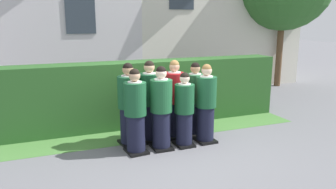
% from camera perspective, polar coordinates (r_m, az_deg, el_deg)
% --- Properties ---
extents(ground_plane, '(60.00, 60.00, 0.00)m').
position_cam_1_polar(ground_plane, '(6.84, 0.82, -9.06)').
color(ground_plane, slate).
extents(student_front_row_0, '(0.43, 0.54, 1.67)m').
position_cam_1_polar(student_front_row_0, '(6.35, -5.70, -3.29)').
color(student_front_row_0, black).
rests_on(student_front_row_0, ground).
extents(student_front_row_1, '(0.44, 0.52, 1.69)m').
position_cam_1_polar(student_front_row_1, '(6.52, -1.18, -2.73)').
color(student_front_row_1, black).
rests_on(student_front_row_1, ground).
extents(student_front_row_2, '(0.40, 0.49, 1.54)m').
position_cam_1_polar(student_front_row_2, '(6.69, 2.84, -2.96)').
color(student_front_row_2, black).
rests_on(student_front_row_2, ground).
extents(student_front_row_3, '(0.44, 0.49, 1.67)m').
position_cam_1_polar(student_front_row_3, '(6.95, 6.58, -1.89)').
color(student_front_row_3, black).
rests_on(student_front_row_3, ground).
extents(student_rear_row_0, '(0.45, 0.53, 1.72)m').
position_cam_1_polar(student_rear_row_0, '(6.78, -6.82, -2.06)').
color(student_rear_row_0, black).
rests_on(student_rear_row_0, ground).
extents(student_rear_row_1, '(0.45, 0.52, 1.74)m').
position_cam_1_polar(student_rear_row_1, '(6.97, -3.20, -1.51)').
color(student_rear_row_1, black).
rests_on(student_rear_row_1, ground).
extents(student_in_red_blazer, '(0.45, 0.54, 1.72)m').
position_cam_1_polar(student_in_red_blazer, '(7.17, 1.09, -1.14)').
color(student_in_red_blazer, black).
rests_on(student_in_red_blazer, ground).
extents(student_rear_row_3, '(0.43, 0.53, 1.65)m').
position_cam_1_polar(student_rear_row_3, '(7.36, 4.67, -1.10)').
color(student_rear_row_3, black).
rests_on(student_rear_row_3, ground).
extents(hedge, '(7.00, 0.70, 1.58)m').
position_cam_1_polar(hedge, '(8.16, -3.72, 0.31)').
color(hedge, '#285623').
rests_on(hedge, ground).
extents(lawn_strip, '(7.00, 0.90, 0.01)m').
position_cam_1_polar(lawn_strip, '(7.64, -1.79, -6.66)').
color(lawn_strip, '#477A38').
rests_on(lawn_strip, ground).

